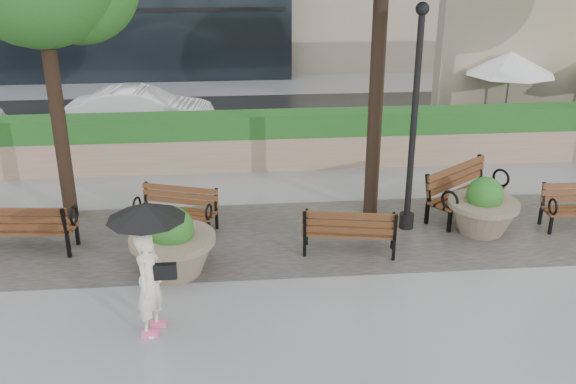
{
  "coord_description": "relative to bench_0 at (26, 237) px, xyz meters",
  "views": [
    {
      "loc": [
        -1.44,
        -7.89,
        5.32
      ],
      "look_at": [
        -0.48,
        2.53,
        1.1
      ],
      "focal_mm": 40.0,
      "sensor_mm": 36.0,
      "label": 1
    }
  ],
  "objects": [
    {
      "name": "ground",
      "position": [
        5.17,
        -2.84,
        -0.28
      ],
      "size": [
        100.0,
        100.0,
        0.0
      ],
      "primitive_type": "plane",
      "color": "gray",
      "rests_on": "ground"
    },
    {
      "name": "cobble_strip",
      "position": [
        5.17,
        0.16,
        -0.28
      ],
      "size": [
        28.0,
        3.2,
        0.01
      ],
      "primitive_type": "cube",
      "color": "#383330",
      "rests_on": "ground"
    },
    {
      "name": "hedge_wall",
      "position": [
        5.17,
        4.16,
        0.38
      ],
      "size": [
        24.0,
        0.8,
        1.35
      ],
      "color": "tan",
      "rests_on": "ground"
    },
    {
      "name": "asphalt_street",
      "position": [
        5.17,
        8.16,
        -0.28
      ],
      "size": [
        40.0,
        7.0,
        0.0
      ],
      "primitive_type": "cube",
      "color": "black",
      "rests_on": "ground"
    },
    {
      "name": "bench_0",
      "position": [
        0.0,
        0.0,
        0.0
      ],
      "size": [
        1.83,
        0.88,
        0.95
      ],
      "rotation": [
        0.0,
        0.0,
        3.04
      ],
      "color": "brown",
      "rests_on": "ground"
    },
    {
      "name": "bench_1",
      "position": [
        2.64,
        0.67,
        -0.04
      ],
      "size": [
        1.64,
        1.08,
        0.82
      ],
      "rotation": [
        0.0,
        0.0,
        -0.33
      ],
      "color": "brown",
      "rests_on": "ground"
    },
    {
      "name": "bench_2",
      "position": [
        5.76,
        -0.59,
        -0.02
      ],
      "size": [
        1.73,
        0.95,
        0.88
      ],
      "rotation": [
        0.0,
        0.0,
        2.95
      ],
      "color": "brown",
      "rests_on": "ground"
    },
    {
      "name": "bench_3",
      "position": [
        8.38,
        0.82,
        0.02
      ],
      "size": [
        1.95,
        1.72,
        1.01
      ],
      "rotation": [
        0.0,
        0.0,
        0.64
      ],
      "color": "brown",
      "rests_on": "ground"
    },
    {
      "name": "planter_left",
      "position": [
        2.7,
        -1.06,
        0.19
      ],
      "size": [
        1.43,
        1.43,
        1.2
      ],
      "color": "#7F6B56",
      "rests_on": "ground"
    },
    {
      "name": "planter_right",
      "position": [
        8.44,
        0.03,
        0.15
      ],
      "size": [
        1.33,
        1.33,
        1.11
      ],
      "color": "#7F6B56",
      "rests_on": "ground"
    },
    {
      "name": "lamppost",
      "position": [
        7.06,
        0.34,
        1.6
      ],
      "size": [
        0.28,
        0.28,
        4.25
      ],
      "color": "black",
      "rests_on": "ground"
    },
    {
      "name": "patio_umb_white",
      "position": [
        11.5,
        6.37,
        1.71
      ],
      "size": [
        2.5,
        2.5,
        2.3
      ],
      "color": "black",
      "rests_on": "ground"
    },
    {
      "name": "car_right",
      "position": [
        1.24,
        7.26,
        0.38
      ],
      "size": [
        4.11,
        1.65,
        1.33
      ],
      "primitive_type": "imported",
      "rotation": [
        0.0,
        0.0,
        1.51
      ],
      "color": "white",
      "rests_on": "ground"
    },
    {
      "name": "pedestrian",
      "position": [
        2.54,
        -2.73,
        0.92
      ],
      "size": [
        1.08,
        1.08,
        1.98
      ],
      "rotation": [
        0.0,
        0.0,
        1.18
      ],
      "color": "#EFE7C9",
      "rests_on": "ground"
    }
  ]
}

